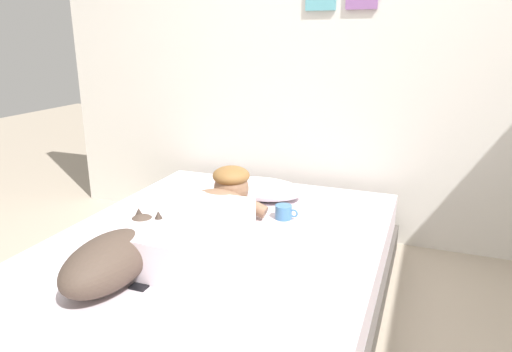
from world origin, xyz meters
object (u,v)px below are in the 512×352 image
object	(u,v)px
bed	(214,278)
dog	(114,257)
person_lying	(201,219)
coffee_cup	(284,212)
cell_phone	(146,281)
pillow	(261,189)

from	to	relation	value
bed	dog	distance (m)	0.58
bed	person_lying	xyz separation A→B (m)	(-0.06, 0.00, 0.30)
bed	coffee_cup	xyz separation A→B (m)	(0.22, 0.40, 0.23)
bed	dog	xyz separation A→B (m)	(-0.20, -0.46, 0.29)
coffee_cup	cell_phone	size ratio (longest dim) A/B	0.89
coffee_cup	cell_phone	xyz separation A→B (m)	(-0.31, -0.83, -0.03)
person_lying	cell_phone	world-z (taller)	person_lying
coffee_cup	pillow	bearing A→B (deg)	130.30
bed	coffee_cup	world-z (taller)	coffee_cup
pillow	dog	size ratio (longest dim) A/B	0.90
coffee_cup	dog	bearing A→B (deg)	-116.44
dog	coffee_cup	xyz separation A→B (m)	(0.43, 0.86, -0.07)
pillow	cell_phone	size ratio (longest dim) A/B	3.71
pillow	coffee_cup	world-z (taller)	pillow
pillow	person_lying	bearing A→B (deg)	-94.66
coffee_cup	bed	bearing A→B (deg)	-119.12
dog	coffee_cup	world-z (taller)	dog
dog	cell_phone	xyz separation A→B (m)	(0.12, 0.03, -0.10)
pillow	cell_phone	xyz separation A→B (m)	(-0.08, -1.11, -0.05)
person_lying	coffee_cup	xyz separation A→B (m)	(0.29, 0.40, -0.07)
pillow	cell_phone	distance (m)	1.11
person_lying	bed	bearing A→B (deg)	-3.99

